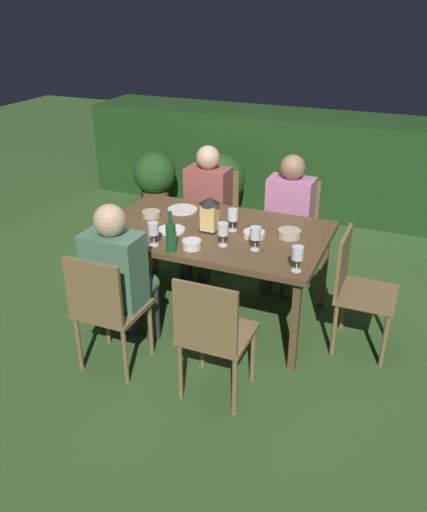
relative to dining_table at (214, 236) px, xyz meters
name	(u,v)px	position (x,y,z in m)	size (l,w,h in m)	color
ground_plane	(214,313)	(0.00, 0.00, -0.68)	(16.00, 16.00, 0.00)	#385B28
dining_table	(214,236)	(0.00, 0.00, 0.00)	(1.68, 1.04, 0.74)	brown
chair_side_right_b	(292,225)	(0.38, 0.91, -0.20)	(0.42, 0.40, 0.87)	brown
person_in_pink	(288,216)	(0.38, 0.72, -0.05)	(0.38, 0.47, 1.15)	#C675A3
chair_side_right_a	(214,212)	(-0.38, 0.91, -0.20)	(0.42, 0.40, 0.87)	brown
person_in_rust	(205,204)	(-0.38, 0.72, -0.05)	(0.38, 0.47, 1.15)	#9E4C47
chair_side_left_b	(213,333)	(0.38, -0.91, -0.20)	(0.42, 0.40, 0.87)	brown
chair_side_left_a	(106,307)	(-0.38, -0.91, -0.20)	(0.42, 0.40, 0.87)	brown
person_in_green	(120,273)	(-0.38, -0.72, -0.05)	(0.38, 0.47, 1.15)	#4C7A5B
chair_head_far	(357,286)	(1.09, 0.00, -0.20)	(0.40, 0.42, 0.87)	brown
lantern_centerpiece	(210,212)	(-0.02, -0.04, 0.20)	(0.15, 0.15, 0.27)	black
green_bottle_on_table	(171,237)	(-0.12, -0.46, 0.16)	(0.07, 0.07, 0.29)	#195128
wine_glass_a	(255,234)	(0.40, -0.22, 0.17)	(0.08, 0.08, 0.17)	silver
wine_glass_b	(223,230)	(0.17, -0.24, 0.17)	(0.08, 0.08, 0.17)	silver
wine_glass_c	(298,254)	(0.74, -0.41, 0.17)	(0.08, 0.08, 0.17)	silver
wine_glass_d	(233,216)	(0.14, 0.04, 0.17)	(0.08, 0.08, 0.17)	silver
wine_glass_e	(153,230)	(-0.28, -0.42, 0.17)	(0.08, 0.08, 0.17)	silver
plate_a	(182,210)	(-0.39, 0.27, 0.06)	(0.24, 0.24, 0.01)	silver
plate_b	(171,230)	(-0.28, -0.14, 0.06)	(0.20, 0.20, 0.01)	white
bowl_olives	(289,233)	(0.56, 0.09, 0.08)	(0.17, 0.17, 0.05)	#BCAD8E
bowl_bread	(254,234)	(0.32, -0.01, 0.08)	(0.16, 0.16, 0.04)	silver
bowl_salad	(192,244)	(-0.01, -0.36, 0.08)	(0.13, 0.13, 0.06)	silver
bowl_dip	(151,214)	(-0.55, 0.05, 0.08)	(0.14, 0.14, 0.05)	#BCAD8E
hedge_backdrop	(301,162)	(0.00, 2.67, -0.14)	(5.15, 0.86, 1.10)	#1E4219
potted_plant_by_hedge	(155,177)	(-1.54, 1.89, -0.29)	(0.49, 0.49, 0.69)	brown
potted_plant_corner	(219,182)	(-0.73, 1.89, -0.24)	(0.58, 0.58, 0.76)	brown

